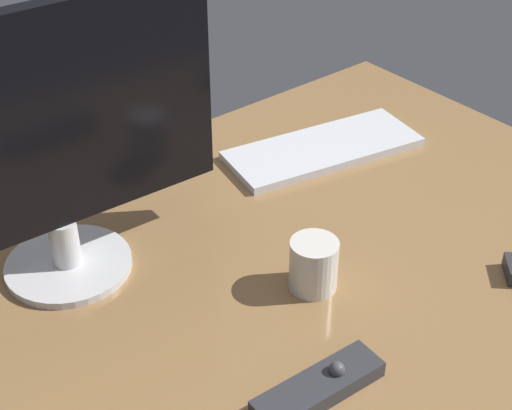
{
  "coord_description": "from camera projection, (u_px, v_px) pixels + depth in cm",
  "views": [
    {
      "loc": [
        -55.75,
        -72.36,
        77.77
      ],
      "look_at": [
        7.7,
        5.81,
        8.0
      ],
      "focal_mm": 54.82,
      "sensor_mm": 36.0,
      "label": 1
    }
  ],
  "objects": [
    {
      "name": "keyboard",
      "position": [
        323.0,
        149.0,
        1.47
      ],
      "size": [
        38.92,
        20.98,
        1.55
      ],
      "primitive_type": "cube",
      "rotation": [
        0.0,
        0.0,
        -0.19
      ],
      "color": "silver",
      "rests_on": "desk"
    },
    {
      "name": "monitor",
      "position": [
        47.0,
        140.0,
        1.06
      ],
      "size": [
        51.74,
        19.17,
        41.36
      ],
      "rotation": [
        0.0,
        0.0,
        -0.05
      ],
      "color": "silver",
      "rests_on": "desk"
    },
    {
      "name": "coffee_mug",
      "position": [
        314.0,
        265.0,
        1.13
      ],
      "size": [
        7.16,
        7.16,
        8.07
      ],
      "primitive_type": "cylinder",
      "color": "silver",
      "rests_on": "desk"
    },
    {
      "name": "desk",
      "position": [
        241.0,
        278.0,
        1.19
      ],
      "size": [
        140.0,
        84.0,
        2.0
      ],
      "primitive_type": "cube",
      "color": "olive",
      "rests_on": "ground"
    },
    {
      "name": "media_remote",
      "position": [
        319.0,
        387.0,
        0.98
      ],
      "size": [
        18.27,
        6.23,
        3.78
      ],
      "rotation": [
        0.0,
        0.0,
        -0.06
      ],
      "color": "#2D2D33",
      "rests_on": "desk"
    }
  ]
}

